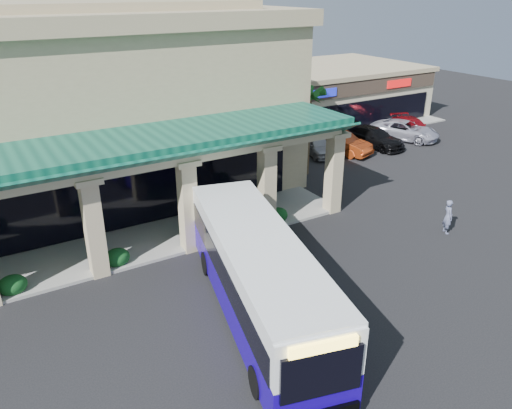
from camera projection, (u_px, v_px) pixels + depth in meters
ground at (300, 281)px, 22.31m from camera, size 110.00×110.00×0.00m
main_building at (28, 107)px, 28.75m from camera, size 30.80×14.80×11.35m
arcade at (72, 207)px, 22.69m from camera, size 30.00×6.20×5.70m
strip_mall at (306, 93)px, 48.65m from camera, size 22.50×12.50×4.90m
palm_0 at (308, 128)px, 33.63m from camera, size 2.40×2.40×6.60m
palm_1 at (295, 122)px, 36.61m from camera, size 2.40×2.40×5.80m
broadleaf_tree at (238, 118)px, 39.77m from camera, size 2.60×2.60×4.81m
transit_bus at (258, 277)px, 19.32m from camera, size 5.85×12.80×3.48m
pedestrian at (448, 217)px, 26.30m from camera, size 0.69×0.81×1.87m
car_silver at (317, 146)px, 38.63m from camera, size 2.67×4.60×1.47m
car_white at (339, 142)px, 39.00m from camera, size 3.33×5.51×1.72m
car_red at (373, 137)px, 40.56m from camera, size 3.05×5.74×1.59m
car_gray at (404, 130)px, 42.47m from camera, size 4.83×6.35×1.60m
car_extra at (412, 127)px, 43.76m from camera, size 3.45×5.45×1.47m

